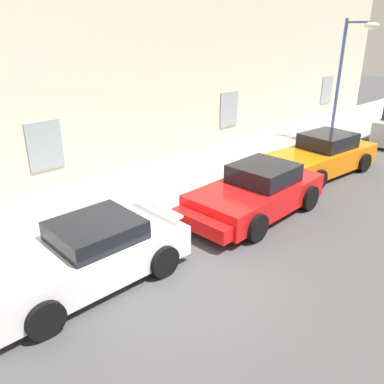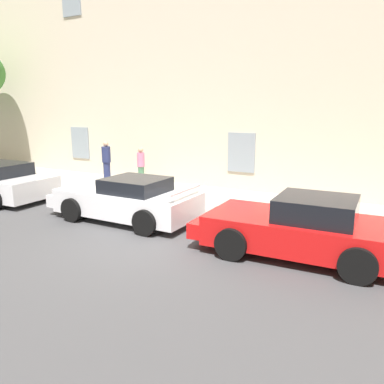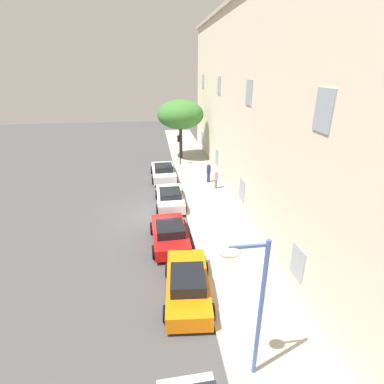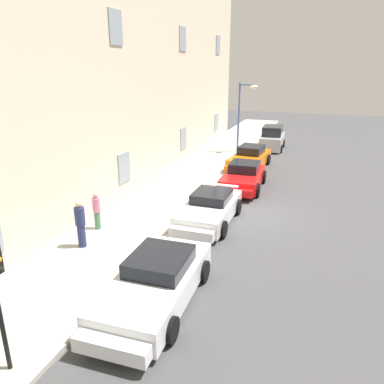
{
  "view_description": "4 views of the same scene",
  "coord_description": "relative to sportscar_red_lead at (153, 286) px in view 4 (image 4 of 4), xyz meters",
  "views": [
    {
      "loc": [
        -4.76,
        -5.33,
        4.95
      ],
      "look_at": [
        1.44,
        1.23,
        1.17
      ],
      "focal_mm": 37.1,
      "sensor_mm": 36.0,
      "label": 1
    },
    {
      "loc": [
        5.49,
        -7.49,
        3.31
      ],
      "look_at": [
        0.29,
        1.85,
        0.93
      ],
      "focal_mm": 35.94,
      "sensor_mm": 36.0,
      "label": 2
    },
    {
      "loc": [
        18.22,
        0.24,
        9.43
      ],
      "look_at": [
        -1.03,
        2.84,
        1.2
      ],
      "focal_mm": 27.24,
      "sensor_mm": 36.0,
      "label": 3
    },
    {
      "loc": [
        -15.95,
        -3.04,
        6.5
      ],
      "look_at": [
        0.15,
        2.68,
        0.66
      ],
      "focal_mm": 34.95,
      "sensor_mm": 36.0,
      "label": 4
    }
  ],
  "objects": [
    {
      "name": "sportscar_tail_end",
      "position": [
        15.59,
        0.41,
        0.02
      ],
      "size": [
        5.0,
        2.36,
        1.42
      ],
      "color": "orange",
      "rests_on": "ground"
    },
    {
      "name": "building_facade",
      "position": [
        7.76,
        7.33,
        6.45
      ],
      "size": [
        42.0,
        4.67,
        14.07
      ],
      "color": "beige",
      "rests_on": "ground"
    },
    {
      "name": "sportscar_red_lead",
      "position": [
        0.0,
        0.0,
        0.0
      ],
      "size": [
        5.13,
        2.36,
        1.33
      ],
      "color": "white",
      "rests_on": "ground"
    },
    {
      "name": "hatchback_parked",
      "position": [
        22.1,
        -0.18,
        0.24
      ],
      "size": [
        3.76,
        1.95,
        1.87
      ],
      "color": "#B2B7BC",
      "rests_on": "ground"
    },
    {
      "name": "ground_plane",
      "position": [
        7.76,
        -1.03,
        -0.6
      ],
      "size": [
        80.0,
        80.0,
        0.0
      ],
      "primitive_type": "plane",
      "color": "#444447"
    },
    {
      "name": "pedestrian_admiring",
      "position": [
        3.71,
        4.24,
        0.34
      ],
      "size": [
        0.33,
        0.33,
        1.55
      ],
      "color": "#4C7F59",
      "rests_on": "sidewalk"
    },
    {
      "name": "sportscar_white_middle",
      "position": [
        11.23,
        -0.12,
        0.03
      ],
      "size": [
        4.58,
        2.29,
        1.39
      ],
      "color": "red",
      "rests_on": "ground"
    },
    {
      "name": "sidewalk",
      "position": [
        7.76,
        3.23,
        -0.53
      ],
      "size": [
        60.0,
        4.03,
        0.14
      ],
      "primitive_type": "cube",
      "color": "#A8A399",
      "rests_on": "ground"
    },
    {
      "name": "pedestrian_strolling",
      "position": [
        2.15,
        3.9,
        0.44
      ],
      "size": [
        0.49,
        0.49,
        1.76
      ],
      "color": "navy",
      "rests_on": "sidewalk"
    },
    {
      "name": "street_lamp",
      "position": [
        19.71,
        1.67,
        3.12
      ],
      "size": [
        0.44,
        1.42,
        5.12
      ],
      "color": "#3F5999",
      "rests_on": "sidewalk"
    },
    {
      "name": "sportscar_yellow_flank",
      "position": [
        6.03,
        0.23,
        -0.0
      ],
      "size": [
        4.62,
        2.14,
        1.29
      ],
      "color": "white",
      "rests_on": "ground"
    }
  ]
}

